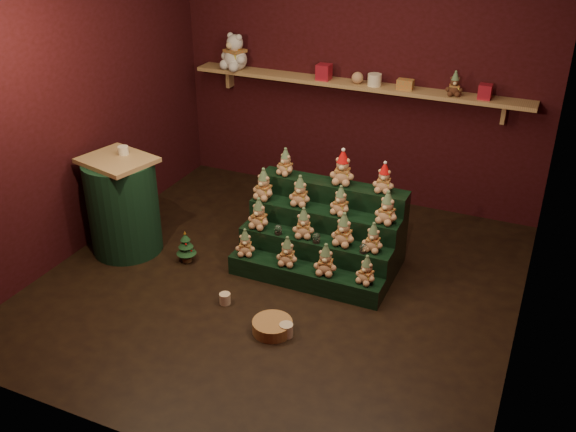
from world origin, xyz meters
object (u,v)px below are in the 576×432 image
at_px(snow_globe_b, 316,238).
at_px(white_bear, 235,47).
at_px(mug_right, 286,330).
at_px(brown_bear, 455,84).
at_px(wicker_basket, 272,326).
at_px(riser_tier_front, 305,277).
at_px(snow_globe_a, 278,230).
at_px(mini_christmas_tree, 186,247).
at_px(snow_globe_c, 363,248).
at_px(mug_left, 225,299).
at_px(side_table, 123,206).

relative_size(snow_globe_b, white_bear, 0.19).
height_order(mug_right, white_bear, white_bear).
bearing_deg(brown_bear, wicker_basket, -118.58).
relative_size(snow_globe_b, wicker_basket, 0.28).
distance_m(riser_tier_front, brown_bear, 2.37).
distance_m(snow_globe_a, mini_christmas_tree, 0.91).
bearing_deg(mug_right, snow_globe_c, 69.50).
xyz_separation_m(riser_tier_front, snow_globe_b, (0.04, 0.16, 0.32)).
bearing_deg(mini_christmas_tree, brown_bear, 43.53).
height_order(snow_globe_a, mug_left, snow_globe_a).
bearing_deg(snow_globe_a, snow_globe_b, 0.00).
xyz_separation_m(mug_right, wicker_basket, (-0.12, 0.00, -0.00)).
bearing_deg(brown_bear, mini_christmas_tree, -147.87).
bearing_deg(snow_globe_c, wicker_basket, -117.24).
xyz_separation_m(riser_tier_front, wicker_basket, (0.02, -0.71, -0.04)).
xyz_separation_m(snow_globe_a, side_table, (-1.47, -0.27, 0.06)).
height_order(snow_globe_a, mug_right, snow_globe_a).
distance_m(wicker_basket, brown_bear, 2.96).
relative_size(side_table, wicker_basket, 2.97).
height_order(side_table, white_bear, white_bear).
height_order(riser_tier_front, white_bear, white_bear).
xyz_separation_m(riser_tier_front, mini_christmas_tree, (-1.16, -0.07, 0.06)).
relative_size(riser_tier_front, mug_left, 14.72).
relative_size(snow_globe_a, snow_globe_c, 1.04).
bearing_deg(snow_globe_b, white_bear, 134.98).
distance_m(snow_globe_b, snow_globe_c, 0.43).
xyz_separation_m(riser_tier_front, snow_globe_a, (-0.33, 0.16, 0.32)).
distance_m(snow_globe_a, side_table, 1.50).
distance_m(riser_tier_front, snow_globe_a, 0.48).
height_order(side_table, brown_bear, brown_bear).
height_order(snow_globe_a, wicker_basket, snow_globe_a).
bearing_deg(brown_bear, mug_left, -130.73).
relative_size(mug_left, brown_bear, 0.41).
relative_size(snow_globe_b, side_table, 0.10).
bearing_deg(riser_tier_front, snow_globe_b, 75.99).
distance_m(riser_tier_front, wicker_basket, 0.71).
distance_m(mug_left, mug_right, 0.67).
height_order(side_table, mug_right, side_table).
bearing_deg(mug_left, side_table, 162.25).
relative_size(mini_christmas_tree, wicker_basket, 0.99).
bearing_deg(side_table, snow_globe_a, 24.14).
bearing_deg(mug_left, snow_globe_a, 75.33).
xyz_separation_m(riser_tier_front, snow_globe_c, (0.47, 0.16, 0.31)).
xyz_separation_m(mini_christmas_tree, wicker_basket, (1.19, -0.64, -0.10)).
relative_size(snow_globe_a, side_table, 0.10).
relative_size(mini_christmas_tree, white_bear, 0.65).
distance_m(mini_christmas_tree, mug_right, 1.46).
relative_size(riser_tier_front, side_table, 1.48).
bearing_deg(snow_globe_b, side_table, -171.65).
bearing_deg(mini_christmas_tree, side_table, -176.56).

